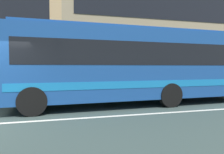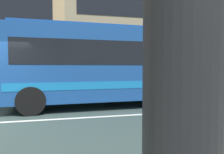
% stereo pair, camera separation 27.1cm
% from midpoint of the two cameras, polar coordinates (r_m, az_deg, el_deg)
% --- Properties ---
extents(hedge_row_far, '(15.71, 1.10, 1.18)m').
position_cam_midpoint_polar(hedge_row_far, '(12.13, -12.93, -2.40)').
color(hedge_row_far, '#2D5C24').
rests_on(hedge_row_far, ground_plane).
extents(apartment_block_right, '(24.28, 11.79, 12.69)m').
position_cam_midpoint_polar(apartment_block_right, '(26.57, 13.40, 12.81)').
color(apartment_block_right, tan).
rests_on(apartment_block_right, ground_plane).
extents(transit_bus, '(11.46, 3.02, 3.32)m').
position_cam_midpoint_polar(transit_bus, '(9.44, 7.82, 3.74)').
color(transit_bus, '#1A468E').
rests_on(transit_bus, ground_plane).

